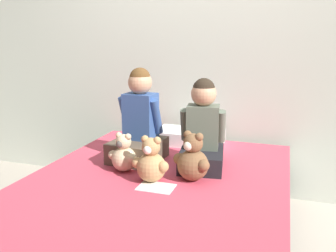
% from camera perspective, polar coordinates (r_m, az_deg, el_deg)
% --- Properties ---
extents(ground_plane, '(14.00, 14.00, 0.00)m').
position_cam_1_polar(ground_plane, '(2.44, -1.97, -19.35)').
color(ground_plane, '#B2A899').
extents(wall_behind_bed, '(8.00, 0.06, 2.50)m').
position_cam_1_polar(wall_behind_bed, '(3.12, 5.14, 12.20)').
color(wall_behind_bed, beige).
rests_on(wall_behind_bed, ground_plane).
extents(bed, '(1.59, 2.00, 0.50)m').
position_cam_1_polar(bed, '(2.32, -2.02, -14.27)').
color(bed, '#2D2D33').
rests_on(bed, ground_plane).
extents(child_on_left, '(0.36, 0.40, 0.65)m').
position_cam_1_polar(child_on_left, '(2.51, -4.65, 0.21)').
color(child_on_left, brown).
rests_on(child_on_left, bed).
extents(child_on_right, '(0.34, 0.42, 0.59)m').
position_cam_1_polar(child_on_right, '(2.38, 5.56, -0.84)').
color(child_on_right, black).
rests_on(child_on_right, bed).
extents(teddy_bear_held_by_left_child, '(0.21, 0.16, 0.26)m').
position_cam_1_polar(teddy_bear_held_by_left_child, '(2.33, -7.11, -4.66)').
color(teddy_bear_held_by_left_child, '#D1B78E').
rests_on(teddy_bear_held_by_left_child, bed).
extents(teddy_bear_held_by_right_child, '(0.24, 0.19, 0.31)m').
position_cam_1_polar(teddy_bear_held_by_right_child, '(2.16, 3.98, -5.47)').
color(teddy_bear_held_by_right_child, brown).
rests_on(teddy_bear_held_by_right_child, bed).
extents(teddy_bear_between_children, '(0.24, 0.18, 0.28)m').
position_cam_1_polar(teddy_bear_between_children, '(2.14, -2.73, -5.90)').
color(teddy_bear_between_children, tan).
rests_on(teddy_bear_between_children, bed).
extents(pillow_at_headboard, '(0.54, 0.31, 0.11)m').
position_cam_1_polar(pillow_at_headboard, '(2.93, 3.47, -1.76)').
color(pillow_at_headboard, white).
rests_on(pillow_at_headboard, bed).
extents(sign_card, '(0.21, 0.15, 0.00)m').
position_cam_1_polar(sign_card, '(2.10, -1.92, -9.78)').
color(sign_card, white).
rests_on(sign_card, bed).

